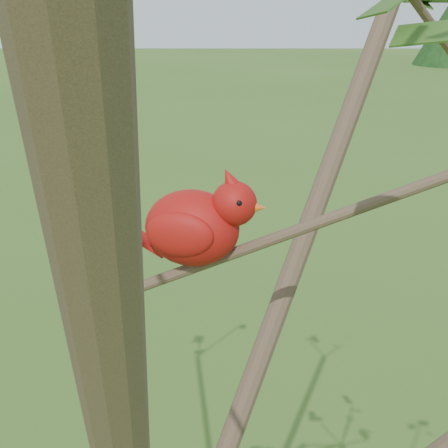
# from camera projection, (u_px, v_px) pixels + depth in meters

# --- Properties ---
(crabapple_tree) EXTENTS (2.35, 2.05, 2.95)m
(crabapple_tree) POSITION_uv_depth(u_px,v_px,m) (144.00, 218.00, 0.92)
(crabapple_tree) COLOR #402F22
(crabapple_tree) RESTS_ON ground
(cardinal) EXTENTS (0.24, 0.14, 0.17)m
(cardinal) POSITION_uv_depth(u_px,v_px,m) (197.00, 224.00, 1.04)
(cardinal) COLOR #A7120E
(cardinal) RESTS_ON ground
(distant_trees) EXTENTS (39.39, 12.05, 3.85)m
(distant_trees) POSITION_uv_depth(u_px,v_px,m) (247.00, 27.00, 25.39)
(distant_trees) COLOR #402F22
(distant_trees) RESTS_ON ground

